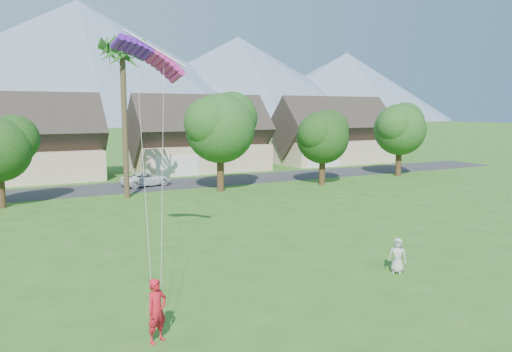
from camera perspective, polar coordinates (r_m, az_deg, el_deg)
ground at (r=17.44m, az=16.17°, el=-16.40°), size 500.00×500.00×0.00m
street at (r=47.25m, az=-13.69°, el=-1.20°), size 90.00×7.00×0.01m
kite_flyer at (r=15.86m, az=-11.26°, el=-14.85°), size 0.85×0.74×1.98m
watcher at (r=22.61m, az=15.87°, el=-8.74°), size 0.85×0.89×1.53m
parked_car at (r=47.43m, az=-12.44°, el=-0.35°), size 4.95×3.03×1.28m
mountain_ridge at (r=273.11m, az=-23.63°, el=11.53°), size 540.00×240.00×70.00m
houses_row at (r=55.71m, az=-15.58°, el=3.59°), size 72.75×8.19×8.86m
tree_row at (r=40.60m, az=-13.37°, el=4.35°), size 62.27×6.67×8.45m
fan_palm at (r=41.20m, az=-15.06°, el=13.98°), size 3.00×3.00×13.80m
parafoil_kite at (r=22.61m, az=-12.02°, el=13.42°), size 3.12×1.01×0.50m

